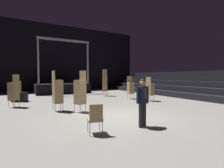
# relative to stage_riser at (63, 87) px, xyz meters

# --- Properties ---
(ground_plane) EXTENTS (22.00, 30.00, 0.10)m
(ground_plane) POSITION_rel_stage_riser_xyz_m (-0.00, -11.46, -0.66)
(ground_plane) COLOR slate
(arena_end_wall) EXTENTS (22.00, 0.30, 8.00)m
(arena_end_wall) POSITION_rel_stage_riser_xyz_m (-0.00, 3.54, 3.39)
(arena_end_wall) COLOR black
(arena_end_wall) RESTS_ON ground_plane
(bleacher_bank_right) EXTENTS (3.75, 24.00, 2.25)m
(bleacher_bank_right) POSITION_rel_stage_riser_xyz_m (9.12, -10.46, 0.52)
(bleacher_bank_right) COLOR black
(bleacher_bank_right) RESTS_ON ground_plane
(stage_riser) EXTENTS (5.30, 2.79, 5.37)m
(stage_riser) POSITION_rel_stage_riser_xyz_m (0.00, 0.00, 0.00)
(stage_riser) COLOR black
(stage_riser) RESTS_ON ground_plane
(man_with_tie) EXTENTS (0.57, 0.31, 1.69)m
(man_with_tie) POSITION_rel_stage_riser_xyz_m (-0.31, -13.26, 0.34)
(man_with_tie) COLOR black
(man_with_tie) RESTS_ON ground_plane
(chair_stack_front_left) EXTENTS (0.58, 0.58, 1.88)m
(chair_stack_front_left) POSITION_rel_stage_riser_xyz_m (-4.15, -3.20, 0.33)
(chair_stack_front_left) COLOR #B2B5BA
(chair_stack_front_left) RESTS_ON ground_plane
(chair_stack_front_right) EXTENTS (0.62, 0.62, 1.88)m
(chair_stack_front_right) POSITION_rel_stage_riser_xyz_m (-4.29, -6.73, 0.33)
(chair_stack_front_right) COLOR #B2B5BA
(chair_stack_front_right) RESTS_ON ground_plane
(chair_stack_mid_left) EXTENTS (0.48, 0.48, 2.05)m
(chair_stack_mid_left) POSITION_rel_stage_riser_xyz_m (-2.34, -9.08, 0.42)
(chair_stack_mid_left) COLOR #B2B5BA
(chair_stack_mid_left) RESTS_ON ground_plane
(chair_stack_mid_right) EXTENTS (0.51, 0.51, 1.79)m
(chair_stack_mid_right) POSITION_rel_stage_riser_xyz_m (3.62, -7.09, 0.29)
(chair_stack_mid_right) COLOR #B2B5BA
(chair_stack_mid_right) RESTS_ON ground_plane
(chair_stack_mid_centre) EXTENTS (0.52, 0.52, 1.71)m
(chair_stack_mid_centre) POSITION_rel_stage_riser_xyz_m (4.14, -8.70, 0.25)
(chair_stack_mid_centre) COLOR #B2B5BA
(chair_stack_mid_centre) RESTS_ON ground_plane
(chair_stack_rear_left) EXTENTS (0.58, 0.58, 2.05)m
(chair_stack_rear_left) POSITION_rel_stage_riser_xyz_m (-1.42, -9.85, 0.42)
(chair_stack_rear_left) COLOR #B2B5BA
(chair_stack_rear_left) RESTS_ON ground_plane
(chair_stack_rear_right) EXTENTS (0.59, 0.59, 2.39)m
(chair_stack_rear_right) POSITION_rel_stage_riser_xyz_m (2.76, -4.29, 0.59)
(chair_stack_rear_right) COLOR #B2B5BA
(chair_stack_rear_right) RESTS_ON ground_plane
(equipment_road_case) EXTENTS (1.08, 0.97, 0.65)m
(equipment_road_case) POSITION_rel_stage_riser_xyz_m (-3.99, -4.47, -0.28)
(equipment_road_case) COLOR black
(equipment_road_case) RESTS_ON ground_plane
(loose_chair_near_man) EXTENTS (0.52, 0.52, 0.95)m
(loose_chair_near_man) POSITION_rel_stage_riser_xyz_m (-2.06, -13.14, -0.07)
(loose_chair_near_man) COLOR #B2B5BA
(loose_chair_near_man) RESTS_ON ground_plane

